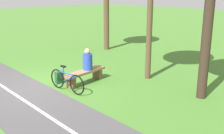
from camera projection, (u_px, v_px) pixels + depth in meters
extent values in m
plane|color=#477A2D|center=(41.00, 87.00, 9.32)|extent=(80.00, 80.00, 0.00)
cube|color=#937047|center=(85.00, 72.00, 9.56)|extent=(1.78, 0.59, 0.08)
cube|color=brown|center=(97.00, 74.00, 10.10)|extent=(0.20, 0.36, 0.38)
cube|color=brown|center=(71.00, 83.00, 9.13)|extent=(0.20, 0.36, 0.38)
cylinder|color=#2847B7|center=(88.00, 62.00, 9.59)|extent=(0.37, 0.37, 0.58)
sphere|color=tan|center=(87.00, 51.00, 9.48)|extent=(0.21, 0.21, 0.21)
torus|color=black|center=(77.00, 85.00, 8.52)|extent=(0.11, 0.66, 0.66)
torus|color=black|center=(57.00, 79.00, 9.12)|extent=(0.11, 0.66, 0.66)
cylinder|color=#1E51A3|center=(66.00, 73.00, 8.75)|extent=(0.12, 0.81, 0.04)
cylinder|color=#1E51A3|center=(70.00, 78.00, 8.70)|extent=(0.09, 0.59, 0.31)
cylinder|color=#1E51A3|center=(63.00, 70.00, 8.81)|extent=(0.03, 0.03, 0.20)
cube|color=black|center=(63.00, 66.00, 8.78)|extent=(0.10, 0.21, 0.05)
cube|color=#1E4C2D|center=(60.00, 77.00, 9.66)|extent=(0.30, 0.24, 0.42)
cube|color=#245B37|center=(58.00, 78.00, 9.78)|extent=(0.20, 0.06, 0.19)
cylinder|color=#38281E|center=(207.00, 33.00, 7.85)|extent=(0.29, 0.29, 3.99)
cylinder|color=brown|center=(106.00, 15.00, 14.68)|extent=(0.30, 0.30, 3.74)
cylinder|color=brown|center=(150.00, 24.00, 9.67)|extent=(0.21, 0.21, 4.03)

